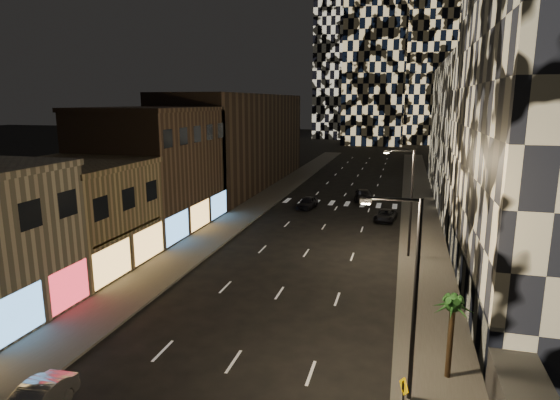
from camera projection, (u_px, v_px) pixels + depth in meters
The scene contains 16 objects.
sidewalk_left at pixel (266, 199), 63.13m from camera, with size 4.00×120.00×0.15m, color #47443F.
sidewalk_right at pixel (420, 207), 58.08m from camera, with size 4.00×120.00×0.15m, color #47443F.
curb_left at pixel (281, 200), 62.60m from camera, with size 0.20×120.00×0.15m, color #4C4C47.
curb_right at pixel (402, 206), 58.61m from camera, with size 0.20×120.00×0.15m, color #4C4C47.
retail_tan at pixel (74, 218), 36.68m from camera, with size 10.00×10.00×8.00m, color olive.
retail_brown at pixel (154, 170), 48.08m from camera, with size 10.00×15.00×12.00m, color #453327.
retail_filler_left at pixel (241, 140), 72.92m from camera, with size 10.00×40.00×14.00m, color #453327.
midrise_base at pixel (463, 266), 33.10m from camera, with size 0.60×25.00×3.00m, color #383838.
midrise_filler_right at pixel (503, 133), 60.33m from camera, with size 16.00×40.00×18.00m, color #232326.
streetlight_near at pixel (410, 286), 19.60m from camera, with size 2.55×0.25×9.00m.
streetlight_far at pixel (409, 196), 38.50m from camera, with size 2.55×0.25×9.00m.
car_dark_midlane at pixel (307, 203), 57.61m from camera, with size 1.72×4.28×1.46m, color black.
car_dark_oncoming at pixel (363, 195), 62.45m from camera, with size 2.13×5.23×1.52m, color black.
car_dark_rightlane at pixel (386, 215), 51.55m from camera, with size 2.07×4.48×1.24m, color black.
ped_sign at pixel (403, 395), 18.21m from camera, with size 0.35×0.74×2.36m.
palm_tree at pixel (453, 310), 21.52m from camera, with size 2.05×2.10×4.10m.
Camera 1 is at (7.84, -9.21, 12.95)m, focal length 30.00 mm.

